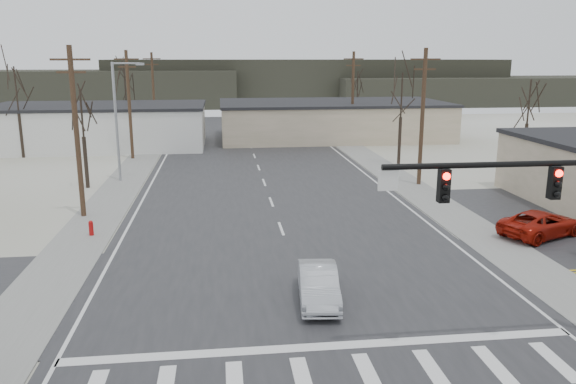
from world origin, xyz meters
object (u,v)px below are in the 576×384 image
object	(u,v)px
car_far_a	(235,131)
car_parked_red	(541,224)
car_far_b	(240,127)
fire_hydrant	(91,228)
sedan_crossing	(318,284)

from	to	relation	value
car_far_a	car_parked_red	bearing A→B (deg)	105.71
car_far_b	car_far_a	bearing A→B (deg)	-89.83
car_far_a	fire_hydrant	bearing A→B (deg)	72.41
sedan_crossing	car_far_b	xyz separation A→B (m)	(-1.11, 52.58, -0.09)
car_far_a	car_far_b	distance (m)	5.21
fire_hydrant	car_far_a	size ratio (longest dim) A/B	0.18
sedan_crossing	car_far_b	world-z (taller)	sedan_crossing
sedan_crossing	car_parked_red	world-z (taller)	sedan_crossing
fire_hydrant	car_far_b	xyz separation A→B (m)	(9.49, 42.92, 0.20)
fire_hydrant	car_far_a	world-z (taller)	car_far_a
sedan_crossing	car_parked_red	size ratio (longest dim) A/B	0.85
car_parked_red	car_far_a	bearing A→B (deg)	-3.31
car_far_b	sedan_crossing	bearing A→B (deg)	-80.17
fire_hydrant	car_parked_red	size ratio (longest dim) A/B	0.18
car_far_a	car_parked_red	xyz separation A→B (m)	(15.06, -40.72, -0.03)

